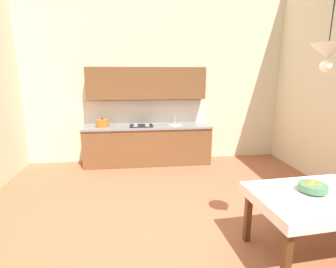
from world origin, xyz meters
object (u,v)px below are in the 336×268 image
at_px(kitchen_cabinetry, 147,127).
at_px(pendant_lamp, 328,52).
at_px(dining_table, 315,205).
at_px(fruit_bowl, 312,187).

xyz_separation_m(kitchen_cabinetry, pendant_lamp, (1.59, -3.42, 1.38)).
bearing_deg(dining_table, fruit_bowl, 98.53).
bearing_deg(pendant_lamp, dining_table, 19.29).
bearing_deg(pendant_lamp, fruit_bowl, 41.19).
xyz_separation_m(fruit_bowl, pendant_lamp, (-0.12, -0.10, 1.42)).
relative_size(dining_table, fruit_bowl, 4.68).
height_order(kitchen_cabinetry, fruit_bowl, kitchen_cabinetry).
height_order(fruit_bowl, pendant_lamp, pendant_lamp).
xyz_separation_m(kitchen_cabinetry, fruit_bowl, (1.70, -3.31, -0.04)).
distance_m(dining_table, pendant_lamp, 1.61).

